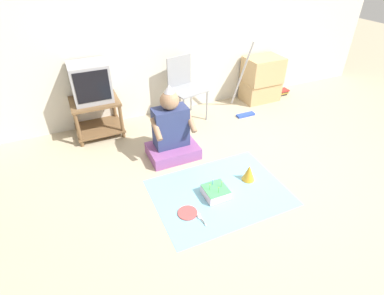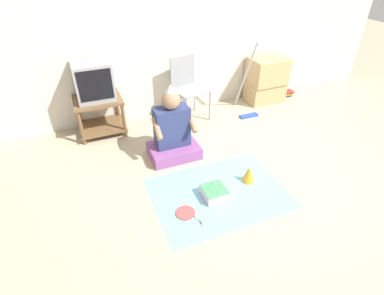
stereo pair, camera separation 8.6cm
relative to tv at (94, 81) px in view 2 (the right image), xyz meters
name	(u,v)px [view 2 (the right image)]	position (x,y,z in m)	size (l,w,h in m)	color
ground_plane	(265,180)	(1.47, -1.71, -0.73)	(16.00, 16.00, 0.00)	tan
wall_back	(195,20)	(1.47, 0.26, 0.55)	(6.40, 0.06, 2.55)	beige
tv_stand	(100,113)	(0.00, -0.02, -0.43)	(0.59, 0.51, 0.49)	brown
tv	(94,81)	(0.00, 0.00, 0.00)	(0.45, 0.41, 0.47)	#99999E
folding_chair	(187,84)	(1.22, -0.04, -0.22)	(0.53, 0.50, 0.87)	gray
cardboard_box_stack	(266,80)	(2.57, -0.01, -0.37)	(0.58, 0.42, 0.70)	tan
dust_mop	(247,95)	(2.06, -0.29, -0.42)	(0.28, 0.47, 1.09)	#2D4CB2
book_pile	(287,93)	(3.04, -0.01, -0.68)	(0.18, 0.15, 0.09)	#333338
person_seated	(173,133)	(0.71, -0.88, -0.42)	(0.58, 0.42, 0.89)	#8C4C8C
party_cloth	(219,193)	(0.91, -1.71, -0.72)	(1.34, 1.00, 0.01)	#7FC6E0
birthday_cake	(214,192)	(0.85, -1.73, -0.67)	(0.23, 0.23, 0.17)	silver
party_hat_blue	(249,174)	(1.29, -1.65, -0.63)	(0.14, 0.14, 0.18)	gold
paper_plate	(185,213)	(0.49, -1.84, -0.71)	(0.19, 0.19, 0.01)	#D84C4C
plastic_spoon_near	(197,216)	(0.58, -1.92, -0.71)	(0.04, 0.15, 0.01)	white
plastic_spoon_far	(198,218)	(0.58, -1.95, -0.71)	(0.04, 0.15, 0.01)	white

